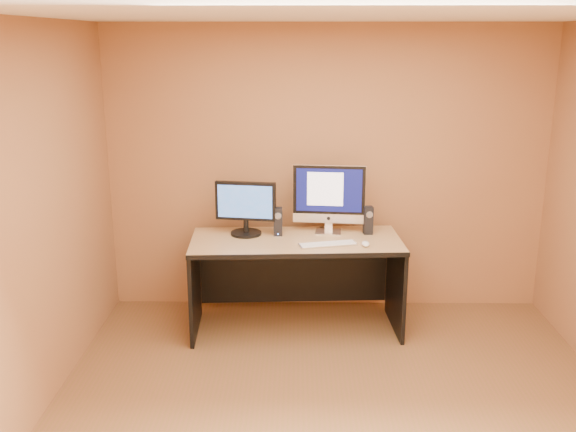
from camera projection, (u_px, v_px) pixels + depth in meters
The scene contains 12 objects.
floor at pixel (338, 422), 4.27m from camera, with size 4.00×4.00×0.00m, color brown.
walls at pixel (342, 236), 3.92m from camera, with size 4.00×4.00×2.60m, color #92613B, non-canonical shape.
ceiling at pixel (347, 13), 3.57m from camera, with size 4.00×4.00×0.00m, color white.
desk at pixel (296, 285), 5.53m from camera, with size 1.77×0.78×0.82m, color tan, non-canonical shape.
imac at pixel (329, 199), 5.54m from camera, with size 0.63×0.23×0.61m, color silver, non-canonical shape.
second_monitor at pixel (246, 209), 5.50m from camera, with size 0.53×0.27×0.47m, color black, non-canonical shape.
speaker_left at pixel (278, 222), 5.51m from camera, with size 0.08×0.08×0.24m, color black, non-canonical shape.
speaker_right at pixel (368, 220), 5.55m from camera, with size 0.08×0.08×0.24m, color black, non-canonical shape.
keyboard at pixel (328, 244), 5.26m from camera, with size 0.48×0.13×0.02m, color silver.
mouse at pixel (366, 244), 5.25m from camera, with size 0.06×0.11×0.04m, color white.
cable_a at pixel (325, 231), 5.66m from camera, with size 0.01×0.01×0.24m, color black.
cable_b at pixel (320, 229), 5.70m from camera, with size 0.01×0.01×0.20m, color black.
Camera 1 is at (-0.28, -3.74, 2.47)m, focal length 40.00 mm.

